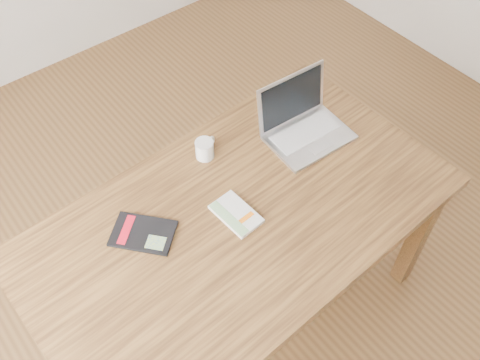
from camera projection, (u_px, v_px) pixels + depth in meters
room at (238, 37)px, 1.54m from camera, size 4.04×4.04×2.70m
desk at (240, 229)px, 1.96m from camera, size 1.56×0.93×0.75m
white_guidebook at (236, 214)px, 1.88m from camera, size 0.12×0.19×0.02m
black_guidebook at (143, 233)px, 1.83m from camera, size 0.25×0.25×0.01m
laptop at (303, 123)px, 2.11m from camera, size 0.34×0.28×0.23m
coffee_mug at (205, 148)px, 2.03m from camera, size 0.10×0.07×0.08m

